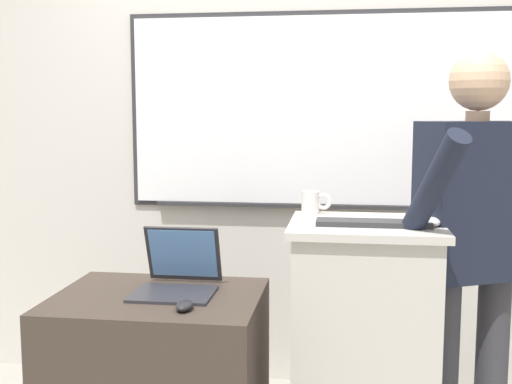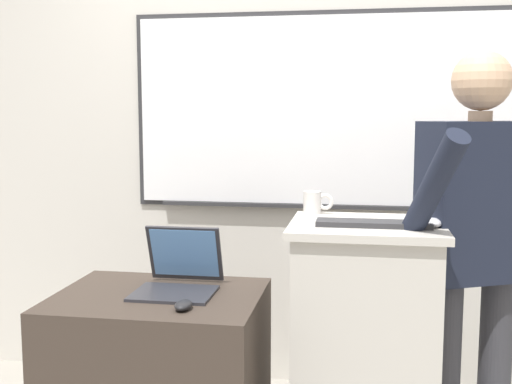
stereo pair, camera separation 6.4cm
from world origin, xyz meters
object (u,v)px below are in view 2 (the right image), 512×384
object	(u,v)px
person_presenter	(475,236)
computer_mouse_by_laptop	(183,305)
laptop	(180,271)
coffee_mug	(314,203)
lectern_podium	(364,354)
computer_mouse_by_keyboard	(433,223)
wireless_keyboard	(373,224)

from	to	relation	value
person_presenter	computer_mouse_by_laptop	size ratio (longest dim) A/B	17.09
laptop	coffee_mug	distance (m)	0.62
lectern_podium	laptop	size ratio (longest dim) A/B	3.11
laptop	coffee_mug	world-z (taller)	coffee_mug
lectern_podium	coffee_mug	xyz separation A→B (m)	(-0.22, 0.19, 0.57)
person_presenter	computer_mouse_by_keyboard	bearing A→B (deg)	-165.11
lectern_podium	wireless_keyboard	world-z (taller)	wireless_keyboard
lectern_podium	coffee_mug	size ratio (longest dim) A/B	8.36
computer_mouse_by_laptop	coffee_mug	world-z (taller)	coffee_mug
lectern_podium	coffee_mug	world-z (taller)	coffee_mug
laptop	computer_mouse_by_laptop	xyz separation A→B (m)	(0.09, -0.27, -0.06)
person_presenter	wireless_keyboard	world-z (taller)	person_presenter
laptop	wireless_keyboard	bearing A→B (deg)	-2.11
laptop	wireless_keyboard	world-z (taller)	wireless_keyboard
computer_mouse_by_laptop	computer_mouse_by_keyboard	xyz separation A→B (m)	(0.89, 0.26, 0.28)
wireless_keyboard	computer_mouse_by_laptop	bearing A→B (deg)	-160.40
wireless_keyboard	lectern_podium	bearing A→B (deg)	110.34
lectern_podium	laptop	bearing A→B (deg)	-177.15
person_presenter	computer_mouse_by_laptop	bearing A→B (deg)	175.50
laptop	computer_mouse_by_laptop	world-z (taller)	laptop
lectern_podium	coffee_mug	distance (m)	0.64
person_presenter	coffee_mug	size ratio (longest dim) A/B	13.57
lectern_podium	wireless_keyboard	bearing A→B (deg)	-69.66
computer_mouse_by_keyboard	coffee_mug	xyz separation A→B (m)	(-0.46, 0.24, 0.03)
laptop	person_presenter	bearing A→B (deg)	6.92
coffee_mug	wireless_keyboard	bearing A→B (deg)	-46.57
computer_mouse_by_laptop	computer_mouse_by_keyboard	distance (m)	0.97
lectern_podium	computer_mouse_by_laptop	size ratio (longest dim) A/B	10.53
wireless_keyboard	computer_mouse_by_keyboard	distance (m)	0.22
wireless_keyboard	computer_mouse_by_laptop	distance (m)	0.76
person_presenter	wireless_keyboard	bearing A→B (deg)	177.64
person_presenter	coffee_mug	world-z (taller)	person_presenter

